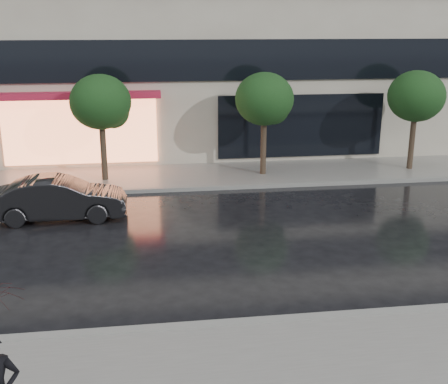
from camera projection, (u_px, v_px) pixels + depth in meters
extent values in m
plane|color=black|center=(220.00, 304.00, 11.89)|extent=(120.00, 120.00, 0.00)
cube|color=slate|center=(185.00, 176.00, 21.59)|extent=(60.00, 3.50, 0.12)
cube|color=gray|center=(227.00, 325.00, 10.92)|extent=(60.00, 0.25, 0.14)
cube|color=gray|center=(189.00, 189.00, 19.93)|extent=(60.00, 0.25, 0.14)
cube|color=black|center=(180.00, 61.00, 21.97)|extent=(28.00, 0.12, 1.60)
cube|color=#FF8C59|center=(80.00, 131.00, 22.20)|extent=(6.00, 0.10, 2.60)
cube|color=#B81C3C|center=(77.00, 96.00, 21.47)|extent=(6.40, 0.70, 0.25)
cube|color=black|center=(301.00, 126.00, 23.41)|extent=(7.00, 0.10, 2.60)
cylinder|color=#33261C|center=(104.00, 154.00, 20.66)|extent=(0.22, 0.22, 2.20)
ellipsoid|color=black|center=(100.00, 102.00, 20.11)|extent=(2.20, 2.20, 1.98)
sphere|color=black|center=(113.00, 112.00, 20.47)|extent=(1.20, 1.20, 1.20)
cylinder|color=#33261C|center=(263.00, 149.00, 21.45)|extent=(0.22, 0.22, 2.20)
ellipsoid|color=black|center=(264.00, 99.00, 20.90)|extent=(2.20, 2.20, 1.98)
sphere|color=black|center=(273.00, 109.00, 21.26)|extent=(1.20, 1.20, 1.20)
cylinder|color=#33261C|center=(412.00, 144.00, 22.24)|extent=(0.22, 0.22, 2.20)
ellipsoid|color=black|center=(416.00, 96.00, 21.69)|extent=(2.20, 2.20, 1.98)
sphere|color=black|center=(423.00, 106.00, 22.05)|extent=(1.20, 1.20, 1.20)
imported|color=black|center=(59.00, 199.00, 16.85)|extent=(3.98, 1.43, 1.31)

